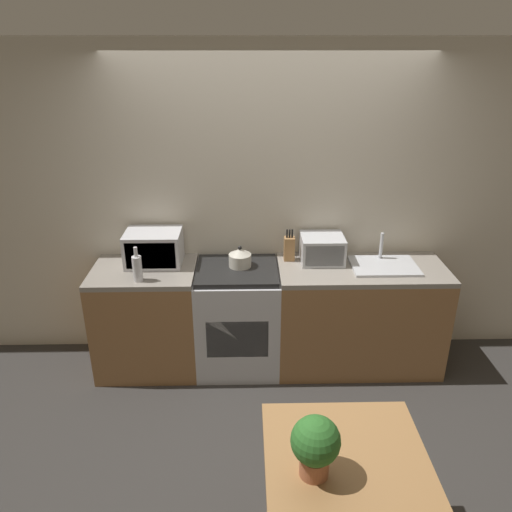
# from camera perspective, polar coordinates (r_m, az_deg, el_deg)

# --- Properties ---
(ground_plane) EXTENTS (16.00, 16.00, 0.00)m
(ground_plane) POSITION_cam_1_polar(r_m,az_deg,el_deg) (3.91, 1.91, -17.69)
(ground_plane) COLOR #33302D
(wall_back) EXTENTS (10.00, 0.06, 2.60)m
(wall_back) POSITION_cam_1_polar(r_m,az_deg,el_deg) (4.15, 1.42, 5.63)
(wall_back) COLOR beige
(wall_back) RESTS_ON ground_plane
(counter_left_run) EXTENTS (0.82, 0.62, 0.90)m
(counter_left_run) POSITION_cam_1_polar(r_m,az_deg,el_deg) (4.26, -12.26, -6.97)
(counter_left_run) COLOR olive
(counter_left_run) RESTS_ON ground_plane
(counter_right_run) EXTENTS (1.35, 0.62, 0.90)m
(counter_right_run) POSITION_cam_1_polar(r_m,az_deg,el_deg) (4.29, 11.60, -6.72)
(counter_right_run) COLOR olive
(counter_right_run) RESTS_ON ground_plane
(stove_range) EXTENTS (0.67, 0.62, 0.90)m
(stove_range) POSITION_cam_1_polar(r_m,az_deg,el_deg) (4.18, -2.10, -7.05)
(stove_range) COLOR silver
(stove_range) RESTS_ON ground_plane
(kettle) EXTENTS (0.18, 0.18, 0.18)m
(kettle) POSITION_cam_1_polar(r_m,az_deg,el_deg) (3.98, -1.85, -0.19)
(kettle) COLOR beige
(kettle) RESTS_ON stove_range
(microwave) EXTENTS (0.44, 0.34, 0.27)m
(microwave) POSITION_cam_1_polar(r_m,az_deg,el_deg) (4.09, -11.60, 0.93)
(microwave) COLOR silver
(microwave) RESTS_ON counter_left_run
(bottle) EXTENTS (0.07, 0.07, 0.27)m
(bottle) POSITION_cam_1_polar(r_m,az_deg,el_deg) (3.83, -13.41, -1.32)
(bottle) COLOR silver
(bottle) RESTS_ON counter_left_run
(knife_block) EXTENTS (0.09, 0.08, 0.27)m
(knife_block) POSITION_cam_1_polar(r_m,az_deg,el_deg) (4.09, 3.82, 0.89)
(knife_block) COLOR #9E7042
(knife_block) RESTS_ON counter_right_run
(toaster_oven) EXTENTS (0.35, 0.31, 0.22)m
(toaster_oven) POSITION_cam_1_polar(r_m,az_deg,el_deg) (4.09, 7.56, 0.82)
(toaster_oven) COLOR silver
(toaster_oven) RESTS_ON counter_right_run
(sink_basin) EXTENTS (0.52, 0.38, 0.24)m
(sink_basin) POSITION_cam_1_polar(r_m,az_deg,el_deg) (4.12, 14.41, -1.00)
(sink_basin) COLOR silver
(sink_basin) RESTS_ON counter_right_run
(dining_table) EXTENTS (0.78, 0.80, 0.77)m
(dining_table) POSITION_cam_1_polar(r_m,az_deg,el_deg) (2.65, 10.22, -23.51)
(dining_table) COLOR #9E7042
(dining_table) RESTS_ON ground_plane
(potted_plant) EXTENTS (0.22, 0.22, 0.31)m
(potted_plant) POSITION_cam_1_polar(r_m,az_deg,el_deg) (2.36, 6.81, -20.57)
(potted_plant) COLOR #9E5B3D
(potted_plant) RESTS_ON dining_table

